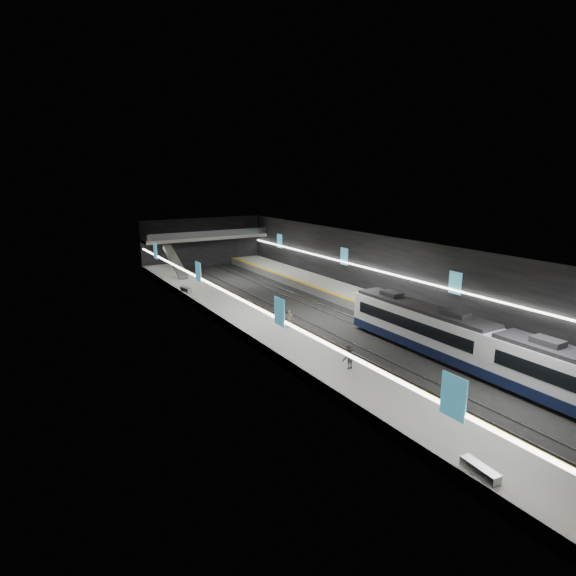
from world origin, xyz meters
TOP-DOWN VIEW (x-y plane):
  - ground at (0.00, 0.00)m, footprint 70.00×70.00m
  - ceiling at (0.00, 0.00)m, footprint 20.00×70.00m
  - wall_left at (-10.00, 0.00)m, footprint 0.04×70.00m
  - wall_right at (10.00, 0.00)m, footprint 0.04×70.00m
  - wall_back at (0.00, 35.00)m, footprint 20.00×0.04m
  - platform_left at (-7.50, 0.00)m, footprint 5.00×70.00m
  - tile_surface_left at (-7.50, 0.00)m, footprint 5.00×70.00m
  - tactile_strip_left at (-5.30, 0.00)m, footprint 0.60×70.00m
  - platform_right at (7.50, 0.00)m, footprint 5.00×70.00m
  - tile_surface_right at (7.50, 0.00)m, footprint 5.00×70.00m
  - tactile_strip_right at (5.30, 0.00)m, footprint 0.60×70.00m
  - rails at (-0.00, 0.00)m, footprint 6.52×70.00m
  - train at (2.50, -18.36)m, footprint 2.69×30.04m
  - ad_posters at (-0.00, 1.00)m, footprint 19.94×53.50m
  - cove_light_left at (-9.80, 0.00)m, footprint 0.25×68.60m
  - cove_light_right at (9.80, 0.00)m, footprint 0.25×68.60m
  - mezzanine_bridge at (0.00, 32.93)m, footprint 20.00×3.00m
  - escalator at (-7.50, 26.00)m, footprint 1.20×7.50m
  - bench_left_near at (-9.50, -26.54)m, footprint 0.74×2.11m
  - bench_left_far at (-9.50, 15.69)m, footprint 0.82×2.08m
  - bench_right_far at (8.58, -1.74)m, footprint 0.78×1.98m
  - passenger_right_a at (6.39, -13.85)m, footprint 0.58×0.70m
  - passenger_right_b at (6.82, -15.74)m, footprint 1.02×1.04m
  - passenger_left_a at (-5.70, -2.38)m, footprint 0.73×1.00m
  - passenger_left_b at (-6.98, -13.18)m, footprint 1.23×0.79m

SIDE VIEW (x-z plane):
  - ground at x=0.00m, z-range 0.00..0.00m
  - rails at x=0.00m, z-range 0.00..0.12m
  - platform_left at x=-7.50m, z-range 0.00..1.00m
  - platform_right at x=7.50m, z-range 0.00..1.00m
  - tile_surface_left at x=-7.50m, z-range 1.00..1.02m
  - tile_surface_right at x=7.50m, z-range 1.00..1.02m
  - tactile_strip_left at x=-5.30m, z-range 1.01..1.03m
  - tactile_strip_right at x=5.30m, z-range 1.01..1.03m
  - bench_right_far at x=8.58m, z-range 1.00..1.47m
  - bench_left_far at x=-9.50m, z-range 1.00..1.50m
  - bench_left_near at x=-9.50m, z-range 1.00..1.50m
  - passenger_left_a at x=-5.70m, z-range 1.00..2.58m
  - passenger_right_a at x=6.39m, z-range 1.00..2.65m
  - passenger_right_b at x=6.82m, z-range 1.00..2.69m
  - passenger_left_b at x=-6.98m, z-range 1.00..2.81m
  - train at x=2.50m, z-range 0.40..4.00m
  - escalator at x=-7.50m, z-range 0.94..4.86m
  - cove_light_left at x=-9.80m, z-range 3.74..3.86m
  - cove_light_right at x=9.80m, z-range 3.74..3.86m
  - wall_left at x=-10.00m, z-range 0.00..8.00m
  - wall_right at x=10.00m, z-range 0.00..8.00m
  - wall_back at x=0.00m, z-range 0.00..8.00m
  - ad_posters at x=0.00m, z-range 3.40..5.60m
  - mezzanine_bridge at x=0.00m, z-range 4.29..5.79m
  - ceiling at x=0.00m, z-range 7.98..8.02m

